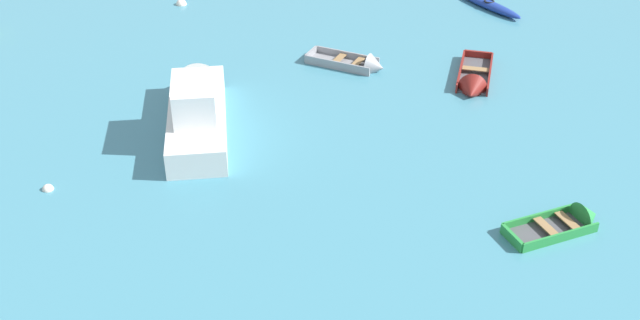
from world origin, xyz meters
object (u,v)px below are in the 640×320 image
Objects in this scene: mooring_buoy_central at (48,189)px; motor_launch_white_outer_right at (197,106)px; rowboat_grey_cluster_inner at (361,65)px; mooring_buoy_outer_edge at (181,5)px; kayak_deep_blue_near_right at (489,5)px; rowboat_maroon_far_left at (473,84)px; rowboat_green_near_camera at (572,221)px.

motor_launch_white_outer_right is at bearing 58.72° from mooring_buoy_central.
motor_launch_white_outer_right reaches higher than rowboat_grey_cluster_inner.
rowboat_grey_cluster_inner is 12.10m from mooring_buoy_central.
kayak_deep_blue_near_right is at bearing 11.65° from mooring_buoy_outer_edge.
rowboat_maroon_far_left is at bearing -8.68° from rowboat_grey_cluster_inner.
rowboat_green_near_camera is at bearing -48.07° from rowboat_grey_cluster_inner.
kayak_deep_blue_near_right is 20.48m from mooring_buoy_central.
rowboat_green_near_camera reaches higher than mooring_buoy_central.
rowboat_maroon_far_left is at bearing 28.61° from motor_launch_white_outer_right.
mooring_buoy_outer_edge is (-13.24, -2.73, -0.17)m from kayak_deep_blue_near_right.
mooring_buoy_outer_edge is at bearing 153.34° from rowboat_grey_cluster_inner.
rowboat_grey_cluster_inner is 9.73× the size of mooring_buoy_central.
rowboat_grey_cluster_inner is 0.48× the size of motor_launch_white_outer_right.
rowboat_grey_cluster_inner is 4.17m from rowboat_maroon_far_left.
mooring_buoy_central is (-11.23, -9.16, -0.15)m from rowboat_maroon_far_left.
rowboat_green_near_camera is 8.47× the size of mooring_buoy_central.
rowboat_green_near_camera is 0.77× the size of rowboat_maroon_far_left.
motor_launch_white_outer_right is at bearing -64.61° from mooring_buoy_outer_edge.
kayak_deep_blue_near_right is at bearing 88.91° from rowboat_maroon_far_left.
rowboat_maroon_far_left is 0.53× the size of motor_launch_white_outer_right.
motor_launch_white_outer_right reaches higher than mooring_buoy_outer_edge.
rowboat_green_near_camera is at bearing -13.51° from motor_launch_white_outer_right.
mooring_buoy_outer_edge is (-16.18, 12.53, -0.13)m from rowboat_green_near_camera.
rowboat_green_near_camera is 20.47m from mooring_buoy_outer_edge.
rowboat_maroon_far_left is at bearing -91.09° from kayak_deep_blue_near_right.
kayak_deep_blue_near_right is 15.54m from rowboat_green_near_camera.
rowboat_grey_cluster_inner is at bearing -120.52° from kayak_deep_blue_near_right.
rowboat_green_near_camera is at bearing -79.10° from kayak_deep_blue_near_right.
kayak_deep_blue_near_right is 8.40m from rowboat_grey_cluster_inner.
mooring_buoy_central is at bearing -140.79° from rowboat_maroon_far_left.
motor_launch_white_outer_right reaches higher than mooring_buoy_central.
motor_launch_white_outer_right is 10.81m from mooring_buoy_outer_edge.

